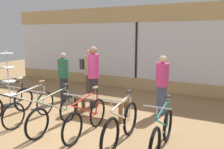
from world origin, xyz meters
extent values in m
plane|color=#99754C|center=(0.00, 0.00, 0.00)|extent=(24.00, 24.00, 0.00)
cube|color=tan|center=(0.00, 4.12, 0.23)|extent=(12.00, 0.08, 0.45)
cube|color=white|center=(0.00, 4.12, 1.52)|extent=(12.00, 0.04, 2.15)
cube|color=tan|center=(0.00, 4.12, 2.90)|extent=(12.00, 0.08, 0.60)
cube|color=black|center=(0.00, 4.10, 1.52)|extent=(0.08, 0.02, 2.15)
torus|color=black|center=(-2.01, 0.36, 0.34)|extent=(0.06, 0.67, 0.67)
cylinder|color=black|center=(-2.01, -0.18, 0.58)|extent=(0.03, 0.93, 0.51)
cylinder|color=black|center=(-2.01, 0.32, 0.58)|extent=(0.03, 0.11, 0.49)
cylinder|color=black|center=(-2.01, -0.15, 0.85)|extent=(0.03, 0.86, 0.10)
cylinder|color=black|center=(-2.01, 0.13, 0.34)|extent=(0.03, 0.45, 0.03)
cylinder|color=#B2B2B7|center=(-2.01, 0.28, 0.89)|extent=(0.02, 0.02, 0.14)
ellipsoid|color=#B2A893|center=(-2.01, 0.28, 0.97)|extent=(0.11, 0.22, 0.06)
torus|color=black|center=(-1.24, 0.38, 0.32)|extent=(0.04, 0.64, 0.64)
torus|color=black|center=(-1.24, -0.63, 0.32)|extent=(0.04, 0.64, 0.64)
cylinder|color=#BCBCC1|center=(-1.24, -0.17, 0.56)|extent=(0.03, 0.95, 0.51)
cylinder|color=#BCBCC1|center=(-1.24, 0.34, 0.56)|extent=(0.03, 0.11, 0.49)
cylinder|color=#BCBCC1|center=(-1.24, -0.14, 0.84)|extent=(0.03, 0.88, 0.10)
cylinder|color=#BCBCC1|center=(-1.24, 0.15, 0.32)|extent=(0.03, 0.46, 0.03)
cylinder|color=#B2B2B7|center=(-1.24, 0.30, 0.87)|extent=(0.02, 0.02, 0.14)
ellipsoid|color=brown|center=(-1.24, 0.30, 0.95)|extent=(0.11, 0.22, 0.06)
cylinder|color=#B2B2B7|center=(-1.24, -0.57, 0.93)|extent=(0.02, 0.02, 0.12)
cylinder|color=#ADADB2|center=(-1.24, -0.57, 0.99)|extent=(0.46, 0.02, 0.02)
torus|color=black|center=(-0.40, 0.29, 0.34)|extent=(0.05, 0.68, 0.68)
torus|color=black|center=(-0.40, -0.76, 0.34)|extent=(0.05, 0.68, 0.68)
cylinder|color=gray|center=(-0.40, -0.27, 0.58)|extent=(0.03, 0.98, 0.51)
cylinder|color=gray|center=(-0.40, 0.25, 0.58)|extent=(0.03, 0.11, 0.49)
cylinder|color=gray|center=(-0.40, -0.24, 0.85)|extent=(0.03, 0.91, 0.10)
cylinder|color=gray|center=(-0.40, 0.05, 0.34)|extent=(0.03, 0.47, 0.03)
cylinder|color=#B2B2B7|center=(-0.40, 0.21, 0.89)|extent=(0.02, 0.02, 0.14)
ellipsoid|color=black|center=(-0.40, 0.21, 0.97)|extent=(0.11, 0.22, 0.06)
cylinder|color=#B2B2B7|center=(-0.40, -0.70, 0.95)|extent=(0.02, 0.02, 0.12)
cylinder|color=#ADADB2|center=(-0.40, -0.70, 1.01)|extent=(0.46, 0.02, 0.02)
torus|color=black|center=(0.40, 0.35, 0.34)|extent=(0.05, 0.68, 0.68)
torus|color=black|center=(0.40, -0.64, 0.34)|extent=(0.05, 0.68, 0.68)
cylinder|color=red|center=(0.40, -0.19, 0.58)|extent=(0.03, 0.93, 0.51)
cylinder|color=red|center=(0.40, 0.31, 0.58)|extent=(0.03, 0.11, 0.49)
cylinder|color=red|center=(0.40, -0.16, 0.86)|extent=(0.03, 0.85, 0.10)
cylinder|color=red|center=(0.40, 0.13, 0.34)|extent=(0.03, 0.45, 0.03)
cylinder|color=#B2B2B7|center=(0.40, 0.27, 0.89)|extent=(0.02, 0.02, 0.14)
ellipsoid|color=brown|center=(0.40, 0.27, 0.97)|extent=(0.11, 0.22, 0.06)
cylinder|color=#B2B2B7|center=(0.40, -0.58, 0.95)|extent=(0.02, 0.02, 0.12)
cylinder|color=#ADADB2|center=(0.40, -0.58, 1.01)|extent=(0.46, 0.02, 0.02)
torus|color=black|center=(1.25, 0.30, 0.37)|extent=(0.06, 0.73, 0.73)
torus|color=black|center=(1.25, -0.69, 0.37)|extent=(0.06, 0.73, 0.73)
cylinder|color=beige|center=(1.25, -0.24, 0.61)|extent=(0.03, 0.92, 0.51)
cylinder|color=beige|center=(1.25, 0.26, 0.61)|extent=(0.03, 0.11, 0.49)
cylinder|color=beige|center=(1.25, -0.21, 0.88)|extent=(0.03, 0.85, 0.10)
cylinder|color=beige|center=(1.25, 0.07, 0.37)|extent=(0.03, 0.44, 0.03)
cylinder|color=#B2B2B7|center=(1.25, 0.22, 0.92)|extent=(0.02, 0.02, 0.14)
ellipsoid|color=black|center=(1.25, 0.22, 1.00)|extent=(0.11, 0.22, 0.06)
cylinder|color=#B2B2B7|center=(1.25, -0.63, 0.98)|extent=(0.02, 0.02, 0.12)
cylinder|color=#ADADB2|center=(1.25, -0.63, 1.04)|extent=(0.46, 0.02, 0.02)
torus|color=black|center=(2.04, 0.37, 0.35)|extent=(0.06, 0.69, 0.69)
torus|color=black|center=(2.04, -0.64, 0.35)|extent=(0.06, 0.69, 0.69)
cylinder|color=#1E7A7F|center=(2.04, -0.18, 0.59)|extent=(0.03, 0.95, 0.51)
cylinder|color=#1E7A7F|center=(2.04, 0.33, 0.59)|extent=(0.03, 0.11, 0.49)
cylinder|color=#1E7A7F|center=(2.04, -0.15, 0.86)|extent=(0.03, 0.87, 0.10)
cylinder|color=#1E7A7F|center=(2.04, 0.14, 0.35)|extent=(0.03, 0.46, 0.03)
cylinder|color=#B2B2B7|center=(2.04, 0.29, 0.90)|extent=(0.02, 0.02, 0.14)
ellipsoid|color=black|center=(2.04, 0.29, 0.98)|extent=(0.11, 0.22, 0.06)
cylinder|color=#B2B2B7|center=(2.04, -0.58, 0.96)|extent=(0.02, 0.02, 0.12)
cylinder|color=#ADADB2|center=(2.04, -0.58, 1.02)|extent=(0.46, 0.02, 0.02)
cylinder|color=#333333|center=(-2.73, 0.49, 0.01)|extent=(0.48, 0.48, 0.03)
cylinder|color=silver|center=(-2.73, 0.49, 0.85)|extent=(0.04, 0.04, 1.70)
cylinder|color=white|center=(-2.73, 0.49, 0.35)|extent=(0.40, 0.40, 0.02)
cylinder|color=white|center=(-2.73, 0.49, 0.77)|extent=(0.40, 0.40, 0.02)
cylinder|color=white|center=(-2.73, 0.49, 1.19)|extent=(0.40, 0.40, 0.02)
cylinder|color=white|center=(-2.73, 0.49, 1.60)|extent=(0.40, 0.40, 0.02)
cube|color=brown|center=(0.16, 0.93, 0.49)|extent=(1.40, 0.44, 0.05)
cube|color=brown|center=(-0.50, 0.75, 0.23)|extent=(0.08, 0.08, 0.47)
cube|color=brown|center=(0.82, 0.75, 0.23)|extent=(0.08, 0.08, 0.47)
cube|color=brown|center=(-0.50, 1.11, 0.23)|extent=(0.08, 0.08, 0.47)
cube|color=brown|center=(0.82, 1.11, 0.23)|extent=(0.08, 0.08, 0.47)
cylinder|color=brown|center=(-1.06, 2.36, 0.40)|extent=(0.27, 0.27, 0.80)
cylinder|color=tan|center=(-1.06, 2.36, 1.12)|extent=(0.35, 0.35, 0.63)
sphere|color=tan|center=(-1.06, 2.36, 1.54)|extent=(0.21, 0.21, 0.21)
cube|color=#38383D|center=(-1.30, 2.35, 1.15)|extent=(0.15, 0.25, 0.36)
cylinder|color=#2D2D38|center=(-1.57, 1.62, 0.39)|extent=(0.32, 0.32, 0.77)
cylinder|color=#286647|center=(-1.57, 1.62, 1.08)|extent=(0.42, 0.42, 0.61)
sphere|color=tan|center=(-1.57, 1.62, 1.48)|extent=(0.20, 0.20, 0.20)
cylinder|color=#2D2D38|center=(-0.40, 1.54, 0.44)|extent=(0.36, 0.36, 0.88)
cylinder|color=#D13D84|center=(-0.40, 1.54, 1.23)|extent=(0.47, 0.47, 0.70)
sphere|color=#9E7051|center=(-0.40, 1.54, 1.70)|extent=(0.23, 0.23, 0.23)
cylinder|color=#424C6B|center=(1.56, 1.82, 0.39)|extent=(0.32, 0.32, 0.78)
cylinder|color=#D13D84|center=(1.56, 1.82, 1.09)|extent=(0.41, 0.41, 0.62)
sphere|color=beige|center=(1.56, 1.82, 1.50)|extent=(0.20, 0.20, 0.20)
camera|label=1|loc=(2.84, -3.89, 2.18)|focal=35.00mm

